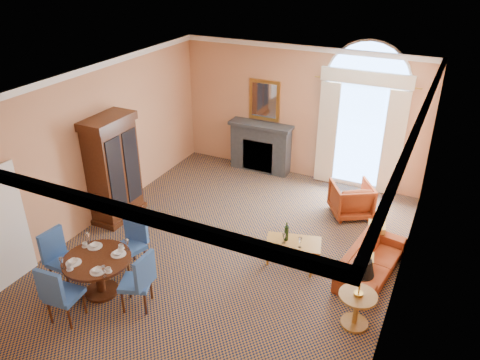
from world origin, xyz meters
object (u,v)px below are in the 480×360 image
at_px(side_table, 360,285).
at_px(armoire, 113,170).
at_px(coffee_table, 293,244).
at_px(sofa, 372,261).
at_px(dining_table, 98,267).
at_px(armchair, 351,199).

bearing_deg(side_table, armoire, 169.53).
distance_m(armoire, side_table, 5.42).
distance_m(coffee_table, side_table, 1.72).
xyz_separation_m(armoire, sofa, (5.27, 0.38, -0.81)).
distance_m(armoire, coffee_table, 3.99).
distance_m(armoire, sofa, 5.35).
bearing_deg(dining_table, coffee_table, 38.96).
bearing_deg(dining_table, armchair, 54.18).
relative_size(armoire, coffee_table, 2.07).
height_order(dining_table, side_table, side_table).
bearing_deg(side_table, sofa, 92.10).
bearing_deg(side_table, armchair, 105.40).
bearing_deg(coffee_table, armoire, 164.77).
height_order(armoire, dining_table, armoire).
height_order(sofa, coffee_table, coffee_table).
distance_m(armoire, dining_table, 2.56).
relative_size(sofa, coffee_table, 1.68).
xyz_separation_m(sofa, side_table, (0.05, -1.37, 0.51)).
xyz_separation_m(armchair, coffee_table, (-0.51, -2.20, 0.08)).
bearing_deg(coffee_table, armchair, 61.89).
xyz_separation_m(armoire, coffee_table, (3.94, -0.00, -0.62)).
bearing_deg(coffee_table, side_table, -50.49).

